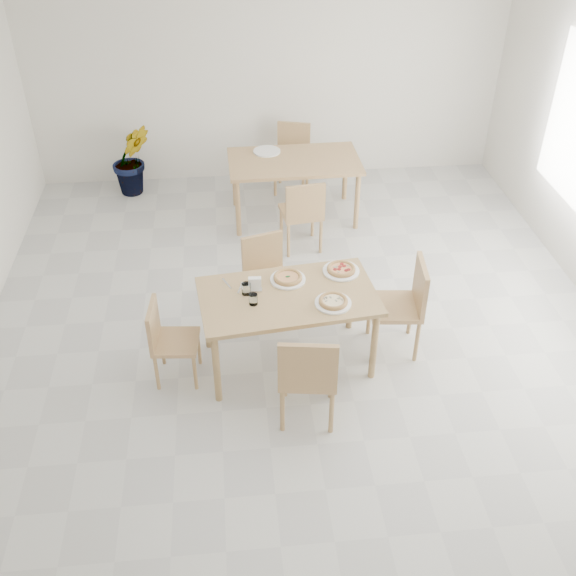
{
  "coord_description": "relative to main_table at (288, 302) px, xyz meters",
  "views": [
    {
      "loc": [
        -0.6,
        -4.87,
        4.15
      ],
      "look_at": [
        -0.13,
        -0.3,
        0.82
      ],
      "focal_mm": 42.0,
      "sensor_mm": 36.0,
      "label": 1
    }
  ],
  "objects": [
    {
      "name": "chair_back_n",
      "position": [
        0.4,
        3.38,
        -0.17
      ],
      "size": [
        0.52,
        0.52,
        0.85
      ],
      "rotation": [
        0.0,
        0.0,
        -0.26
      ],
      "color": "tan",
      "rests_on": "ground"
    },
    {
      "name": "pizza_margherita",
      "position": [
        0.02,
        0.21,
        0.11
      ],
      "size": [
        0.3,
        0.3,
        0.03
      ],
      "rotation": [
        0.0,
        0.0,
        -0.2
      ],
      "color": "tan",
      "rests_on": "plate_margherita"
    },
    {
      "name": "plate_margherita",
      "position": [
        0.02,
        0.21,
        0.09
      ],
      "size": [
        0.31,
        0.31,
        0.02
      ],
      "primitive_type": "cylinder",
      "color": "white",
      "rests_on": "main_table"
    },
    {
      "name": "pizza_mushroom",
      "position": [
        0.36,
        -0.17,
        0.11
      ],
      "size": [
        0.26,
        0.26,
        0.03
      ],
      "rotation": [
        0.0,
        0.0,
        -0.05
      ],
      "color": "tan",
      "rests_on": "plate_mushroom"
    },
    {
      "name": "pizza_pepperoni",
      "position": [
        0.5,
        0.29,
        0.11
      ],
      "size": [
        0.27,
        0.27,
        0.03
      ],
      "rotation": [
        0.0,
        0.0,
        -0.06
      ],
      "color": "tan",
      "rests_on": "plate_pepperoni"
    },
    {
      "name": "plate_mushroom",
      "position": [
        0.36,
        -0.17,
        0.09
      ],
      "size": [
        0.31,
        0.31,
        0.02
      ],
      "primitive_type": "cylinder",
      "color": "white",
      "rests_on": "main_table"
    },
    {
      "name": "second_table",
      "position": [
        0.34,
        2.62,
        0.0
      ],
      "size": [
        1.54,
        0.9,
        0.75
      ],
      "rotation": [
        0.0,
        0.0,
        0.02
      ],
      "color": "tan",
      "rests_on": "ground"
    },
    {
      "name": "plate_pepperoni",
      "position": [
        0.5,
        0.29,
        0.09
      ],
      "size": [
        0.33,
        0.33,
        0.02
      ],
      "primitive_type": "cylinder",
      "color": "white",
      "rests_on": "main_table"
    },
    {
      "name": "potted_plant",
      "position": [
        -1.64,
        3.45,
        -0.21
      ],
      "size": [
        0.61,
        0.54,
        0.92
      ],
      "primitive_type": "imported",
      "rotation": [
        0.0,
        0.0,
        0.31
      ],
      "color": "#2B681F",
      "rests_on": "ground"
    },
    {
      "name": "tumbler_a",
      "position": [
        -0.3,
        -0.1,
        0.13
      ],
      "size": [
        0.07,
        0.07,
        0.1
      ],
      "primitive_type": "cylinder",
      "color": "white",
      "rests_on": "main_table"
    },
    {
      "name": "chair_back_s",
      "position": [
        0.35,
        1.85,
        -0.16
      ],
      "size": [
        0.48,
        0.48,
        0.87
      ],
      "rotation": [
        0.0,
        0.0,
        3.26
      ],
      "color": "tan",
      "rests_on": "ground"
    },
    {
      "name": "chair_east",
      "position": [
        1.06,
        0.09,
        -0.14
      ],
      "size": [
        0.5,
        0.5,
        0.92
      ],
      "rotation": [
        0.0,
        0.0,
        -1.67
      ],
      "color": "tan",
      "rests_on": "ground"
    },
    {
      "name": "chair_west",
      "position": [
        -1.05,
        -0.09,
        -0.22
      ],
      "size": [
        0.42,
        0.42,
        0.77
      ],
      "rotation": [
        0.0,
        0.0,
        1.48
      ],
      "color": "tan",
      "rests_on": "ground"
    },
    {
      "name": "main_table",
      "position": [
        0.0,
        0.0,
        0.0
      ],
      "size": [
        1.58,
        1.01,
        0.75
      ],
      "rotation": [
        0.0,
        0.0,
        0.11
      ],
      "color": "tan",
      "rests_on": "ground"
    },
    {
      "name": "tumbler_b",
      "position": [
        -0.35,
        0.05,
        0.13
      ],
      "size": [
        0.08,
        0.08,
        0.1
      ],
      "primitive_type": "cylinder",
      "color": "white",
      "rests_on": "main_table"
    },
    {
      "name": "fork_b",
      "position": [
        -0.4,
        0.14,
        0.09
      ],
      "size": [
        0.06,
        0.17,
        0.01
      ],
      "primitive_type": "cube",
      "rotation": [
        0.0,
        0.0,
        -0.27
      ],
      "color": "silver",
      "rests_on": "main_table"
    },
    {
      "name": "napkin_holder",
      "position": [
        -0.27,
        0.09,
        0.15
      ],
      "size": [
        0.12,
        0.07,
        0.13
      ],
      "rotation": [
        0.0,
        0.0,
        -0.06
      ],
      "color": "silver",
      "rests_on": "main_table"
    },
    {
      "name": "chair_south",
      "position": [
        0.08,
        -0.75,
        -0.13
      ],
      "size": [
        0.52,
        0.52,
        0.92
      ],
      "rotation": [
        0.0,
        0.0,
        2.99
      ],
      "color": "tan",
      "rests_on": "ground"
    },
    {
      "name": "plate_empty",
      "position": [
        0.04,
        2.87,
        0.09
      ],
      "size": [
        0.32,
        0.32,
        0.02
      ],
      "primitive_type": "cylinder",
      "color": "white",
      "rests_on": "second_table"
    },
    {
      "name": "fork_a",
      "position": [
        -0.51,
        0.21,
        0.09
      ],
      "size": [
        0.08,
        0.16,
        0.01
      ],
      "primitive_type": "cube",
      "rotation": [
        0.0,
        0.0,
        0.42
      ],
      "color": "silver",
      "rests_on": "main_table"
    },
    {
      "name": "chair_north",
      "position": [
        -0.13,
        0.76,
        -0.19
      ],
      "size": [
        0.51,
        0.51,
        0.83
      ],
      "rotation": [
        0.0,
        0.0,
        0.29
      ],
      "color": "tan",
      "rests_on": "ground"
    }
  ]
}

